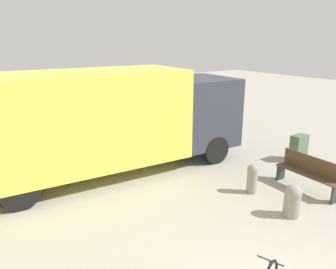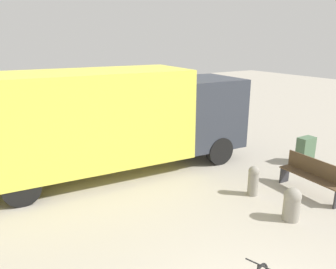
# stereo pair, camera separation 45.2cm
# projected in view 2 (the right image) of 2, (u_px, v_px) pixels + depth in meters

# --- Properties ---
(delivery_truck) EXTENTS (9.05, 3.02, 3.25)m
(delivery_truck) POSITION_uv_depth(u_px,v_px,m) (110.00, 118.00, 10.15)
(delivery_truck) COLOR #EAE04C
(delivery_truck) RESTS_ON ground
(park_bench) EXTENTS (0.49, 1.88, 0.98)m
(park_bench) POSITION_uv_depth(u_px,v_px,m) (313.00, 175.00, 9.01)
(park_bench) COLOR brown
(park_bench) RESTS_ON ground
(bollard_near_bench) EXTENTS (0.41, 0.41, 0.82)m
(bollard_near_bench) POSITION_uv_depth(u_px,v_px,m) (292.00, 203.00, 7.70)
(bollard_near_bench) COLOR gray
(bollard_near_bench) RESTS_ON ground
(bollard_far_bench) EXTENTS (0.30, 0.30, 0.84)m
(bollard_far_bench) POSITION_uv_depth(u_px,v_px,m) (253.00, 179.00, 8.94)
(bollard_far_bench) COLOR gray
(bollard_far_bench) RESTS_ON ground
(utility_box) EXTENTS (0.61, 0.36, 0.93)m
(utility_box) POSITION_uv_depth(u_px,v_px,m) (305.00, 150.00, 11.23)
(utility_box) COLOR #4C6B4C
(utility_box) RESTS_ON ground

